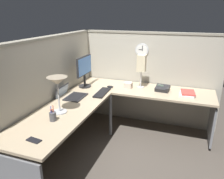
{
  "coord_description": "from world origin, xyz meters",
  "views": [
    {
      "loc": [
        -2.78,
        -0.9,
        1.87
      ],
      "look_at": [
        -0.07,
        0.05,
        0.86
      ],
      "focal_mm": 35.16,
      "sensor_mm": 36.0,
      "label": 1
    }
  ],
  "objects_px": {
    "laptop": "(70,95)",
    "keyboard": "(102,93)",
    "book_stack": "(187,93)",
    "wall_clock": "(142,50)",
    "monitor": "(84,69)",
    "computer_mouse": "(110,87)",
    "pen_cup": "(53,116)",
    "desk_lamp_dome": "(57,84)",
    "tissue_box": "(128,85)",
    "cell_phone": "(34,140)",
    "office_phone": "(163,89)",
    "desk_lamp_paper": "(142,64)"
  },
  "relations": [
    {
      "from": "monitor",
      "to": "wall_clock",
      "type": "relative_size",
      "value": 2.27
    },
    {
      "from": "desk_lamp_dome",
      "to": "pen_cup",
      "type": "height_order",
      "value": "desk_lamp_dome"
    },
    {
      "from": "keyboard",
      "to": "book_stack",
      "type": "height_order",
      "value": "book_stack"
    },
    {
      "from": "pen_cup",
      "to": "desk_lamp_dome",
      "type": "bearing_deg",
      "value": 12.2
    },
    {
      "from": "book_stack",
      "to": "tissue_box",
      "type": "height_order",
      "value": "tissue_box"
    },
    {
      "from": "computer_mouse",
      "to": "book_stack",
      "type": "distance_m",
      "value": 1.18
    },
    {
      "from": "keyboard",
      "to": "cell_phone",
      "type": "height_order",
      "value": "keyboard"
    },
    {
      "from": "desk_lamp_paper",
      "to": "computer_mouse",
      "type": "bearing_deg",
      "value": 111.54
    },
    {
      "from": "laptop",
      "to": "wall_clock",
      "type": "xyz_separation_m",
      "value": [
        1.03,
        -0.81,
        0.53
      ]
    },
    {
      "from": "desk_lamp_paper",
      "to": "wall_clock",
      "type": "height_order",
      "value": "wall_clock"
    },
    {
      "from": "keyboard",
      "to": "office_phone",
      "type": "height_order",
      "value": "office_phone"
    },
    {
      "from": "computer_mouse",
      "to": "keyboard",
      "type": "bearing_deg",
      "value": 174.81
    },
    {
      "from": "monitor",
      "to": "computer_mouse",
      "type": "relative_size",
      "value": 4.81
    },
    {
      "from": "pen_cup",
      "to": "keyboard",
      "type": "bearing_deg",
      "value": -10.66
    },
    {
      "from": "pen_cup",
      "to": "office_phone",
      "type": "xyz_separation_m",
      "value": [
        1.41,
        -1.03,
        -0.02
      ]
    },
    {
      "from": "keyboard",
      "to": "pen_cup",
      "type": "height_order",
      "value": "pen_cup"
    },
    {
      "from": "desk_lamp_dome",
      "to": "wall_clock",
      "type": "bearing_deg",
      "value": -23.13
    },
    {
      "from": "monitor",
      "to": "cell_phone",
      "type": "bearing_deg",
      "value": -171.04
    },
    {
      "from": "computer_mouse",
      "to": "wall_clock",
      "type": "height_order",
      "value": "wall_clock"
    },
    {
      "from": "keyboard",
      "to": "pen_cup",
      "type": "bearing_deg",
      "value": 167.03
    },
    {
      "from": "monitor",
      "to": "laptop",
      "type": "distance_m",
      "value": 0.55
    },
    {
      "from": "pen_cup",
      "to": "book_stack",
      "type": "height_order",
      "value": "pen_cup"
    },
    {
      "from": "laptop",
      "to": "keyboard",
      "type": "distance_m",
      "value": 0.48
    },
    {
      "from": "book_stack",
      "to": "wall_clock",
      "type": "relative_size",
      "value": 1.35
    },
    {
      "from": "laptop",
      "to": "computer_mouse",
      "type": "xyz_separation_m",
      "value": [
        0.57,
        -0.41,
        -0.01
      ]
    },
    {
      "from": "laptop",
      "to": "office_phone",
      "type": "distance_m",
      "value": 1.41
    },
    {
      "from": "pen_cup",
      "to": "wall_clock",
      "type": "distance_m",
      "value": 1.91
    },
    {
      "from": "laptop",
      "to": "book_stack",
      "type": "height_order",
      "value": "laptop"
    },
    {
      "from": "laptop",
      "to": "book_stack",
      "type": "distance_m",
      "value": 1.72
    },
    {
      "from": "desk_lamp_dome",
      "to": "pen_cup",
      "type": "xyz_separation_m",
      "value": [
        -0.21,
        -0.05,
        -0.31
      ]
    },
    {
      "from": "office_phone",
      "to": "desk_lamp_paper",
      "type": "distance_m",
      "value": 0.5
    },
    {
      "from": "wall_clock",
      "to": "pen_cup",
      "type": "bearing_deg",
      "value": 160.75
    },
    {
      "from": "monitor",
      "to": "laptop",
      "type": "relative_size",
      "value": 1.28
    },
    {
      "from": "cell_phone",
      "to": "tissue_box",
      "type": "height_order",
      "value": "tissue_box"
    },
    {
      "from": "book_stack",
      "to": "tissue_box",
      "type": "bearing_deg",
      "value": 89.03
    },
    {
      "from": "monitor",
      "to": "pen_cup",
      "type": "distance_m",
      "value": 1.23
    },
    {
      "from": "pen_cup",
      "to": "monitor",
      "type": "bearing_deg",
      "value": 9.03
    },
    {
      "from": "computer_mouse",
      "to": "desk_lamp_dome",
      "type": "xyz_separation_m",
      "value": [
        -1.07,
        0.26,
        0.35
      ]
    },
    {
      "from": "computer_mouse",
      "to": "wall_clock",
      "type": "distance_m",
      "value": 0.81
    },
    {
      "from": "keyboard",
      "to": "cell_phone",
      "type": "distance_m",
      "value": 1.42
    },
    {
      "from": "book_stack",
      "to": "wall_clock",
      "type": "bearing_deg",
      "value": 64.04
    },
    {
      "from": "laptop",
      "to": "desk_lamp_dome",
      "type": "height_order",
      "value": "desk_lamp_dome"
    },
    {
      "from": "monitor",
      "to": "office_phone",
      "type": "relative_size",
      "value": 2.25
    },
    {
      "from": "pen_cup",
      "to": "tissue_box",
      "type": "xyz_separation_m",
      "value": [
        1.38,
        -0.49,
        -0.01
      ]
    },
    {
      "from": "desk_lamp_paper",
      "to": "tissue_box",
      "type": "bearing_deg",
      "value": 114.53
    },
    {
      "from": "pen_cup",
      "to": "book_stack",
      "type": "distance_m",
      "value": 1.95
    },
    {
      "from": "desk_lamp_dome",
      "to": "cell_phone",
      "type": "relative_size",
      "value": 3.09
    },
    {
      "from": "monitor",
      "to": "office_phone",
      "type": "xyz_separation_m",
      "value": [
        0.21,
        -1.22,
        -0.26
      ]
    },
    {
      "from": "office_phone",
      "to": "book_stack",
      "type": "height_order",
      "value": "office_phone"
    },
    {
      "from": "laptop",
      "to": "desk_lamp_dome",
      "type": "relative_size",
      "value": 0.88
    }
  ]
}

